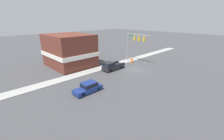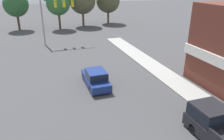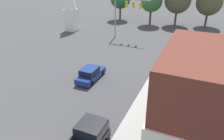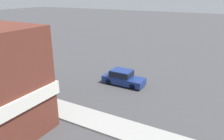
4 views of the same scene
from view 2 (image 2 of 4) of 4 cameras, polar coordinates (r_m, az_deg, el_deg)
far_signal_assembly at (r=34.57m, az=-14.47°, el=15.36°), size 6.36×0.49×7.39m
car_lead at (r=20.28m, az=-4.24°, el=-2.03°), size 1.80×4.48×1.60m
pickup_truck_parked at (r=14.98m, az=26.09°, el=-13.43°), size 2.05×5.22×1.98m
backdrop_tree_left_far at (r=47.76m, az=-23.85°, el=15.38°), size 4.75×4.75×7.32m
backdrop_tree_left_mid at (r=46.08m, az=-13.93°, el=16.52°), size 4.64×4.64×7.38m
backdrop_tree_center at (r=48.48m, az=-7.76°, el=17.48°), size 5.49×5.49×8.04m
backdrop_tree_right_mid at (r=51.53m, az=-1.04°, el=17.61°), size 5.31×5.31×7.66m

